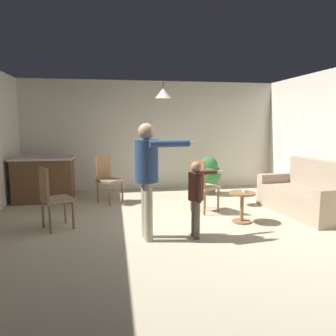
% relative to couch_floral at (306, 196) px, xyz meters
% --- Properties ---
extents(ground, '(7.68, 7.68, 0.00)m').
position_rel_couch_floral_xyz_m(ground, '(-2.54, -0.40, -0.33)').
color(ground, beige).
extents(wall_back, '(6.40, 0.10, 2.70)m').
position_rel_couch_floral_xyz_m(wall_back, '(-2.54, 2.80, 1.02)').
color(wall_back, silver).
rests_on(wall_back, ground).
extents(couch_floral, '(1.06, 1.89, 1.00)m').
position_rel_couch_floral_xyz_m(couch_floral, '(0.00, 0.00, 0.00)').
color(couch_floral, tan).
rests_on(couch_floral, ground).
extents(kitchen_counter, '(1.26, 0.66, 0.95)m').
position_rel_couch_floral_xyz_m(kitchen_counter, '(-4.99, 1.78, 0.15)').
color(kitchen_counter, brown).
rests_on(kitchen_counter, ground).
extents(side_table_by_couch, '(0.44, 0.44, 0.52)m').
position_rel_couch_floral_xyz_m(side_table_by_couch, '(-1.39, -0.33, -0.00)').
color(side_table_by_couch, olive).
rests_on(side_table_by_couch, ground).
extents(person_adult, '(0.85, 0.48, 1.68)m').
position_rel_couch_floral_xyz_m(person_adult, '(-3.04, -0.85, 0.71)').
color(person_adult, tan).
rests_on(person_adult, ground).
extents(person_child, '(0.57, 0.37, 1.13)m').
position_rel_couch_floral_xyz_m(person_child, '(-2.34, -0.92, 0.37)').
color(person_child, '#60564C').
rests_on(person_child, ground).
extents(dining_chair_by_counter, '(0.57, 0.57, 1.00)m').
position_rel_couch_floral_xyz_m(dining_chair_by_counter, '(-1.88, 0.40, 0.21)').
color(dining_chair_by_counter, olive).
rests_on(dining_chair_by_counter, ground).
extents(dining_chair_near_wall, '(0.57, 0.57, 1.00)m').
position_rel_couch_floral_xyz_m(dining_chair_near_wall, '(-4.47, -0.18, 0.21)').
color(dining_chair_near_wall, olive).
rests_on(dining_chair_near_wall, ground).
extents(dining_chair_centre_back, '(0.59, 0.59, 1.00)m').
position_rel_couch_floral_xyz_m(dining_chair_centre_back, '(-3.65, 1.47, 0.21)').
color(dining_chair_centre_back, olive).
rests_on(dining_chair_centre_back, ground).
extents(potted_plant_corner, '(0.58, 0.58, 0.89)m').
position_rel_couch_floral_xyz_m(potted_plant_corner, '(-1.32, 1.87, 0.16)').
color(potted_plant_corner, '#4C4742').
rests_on(potted_plant_corner, ground).
extents(spare_remote_on_table, '(0.05, 0.13, 0.04)m').
position_rel_couch_floral_xyz_m(spare_remote_on_table, '(-1.34, -0.30, 0.21)').
color(spare_remote_on_table, white).
rests_on(spare_remote_on_table, side_table_by_couch).
extents(ceiling_light_pendant, '(0.32, 0.32, 0.55)m').
position_rel_couch_floral_xyz_m(ceiling_light_pendant, '(-2.52, 1.03, 1.92)').
color(ceiling_light_pendant, silver).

